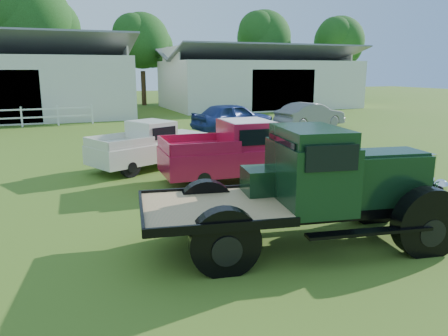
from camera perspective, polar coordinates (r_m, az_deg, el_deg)
name	(u,v)px	position (r m, az deg, el deg)	size (l,w,h in m)	color
ground	(236,227)	(9.58, 1.61, -7.72)	(120.00, 120.00, 0.00)	#466F1B
shed_right	(259,77)	(39.38, 4.57, 11.71)	(16.80, 9.20, 5.20)	beige
tree_b	(35,40)	(42.28, -23.44, 15.08)	(6.90, 6.90, 11.50)	#18360C
tree_c	(142,56)	(42.12, -10.62, 14.19)	(5.40, 5.40, 9.00)	#18360C
tree_d	(264,53)	(47.45, 5.18, 14.78)	(6.00, 6.00, 10.00)	#18360C
tree_e	(338,55)	(49.96, 14.71, 14.04)	(5.70, 5.70, 9.50)	#18360C
vintage_flatbed	(304,188)	(8.46, 10.35, -2.55)	(5.81, 2.30, 2.30)	black
red_pickup	(243,150)	(13.27, 2.55, 2.31)	(5.16, 1.98, 1.88)	#B31438
white_pickup	(150,145)	(15.28, -9.69, 2.98)	(4.33, 1.68, 1.59)	beige
misc_car_blue	(233,117)	(23.79, 1.21, 6.64)	(1.86, 4.63, 1.58)	navy
misc_car_grey	(310,115)	(26.02, 11.20, 6.79)	(1.53, 4.39, 1.45)	slate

